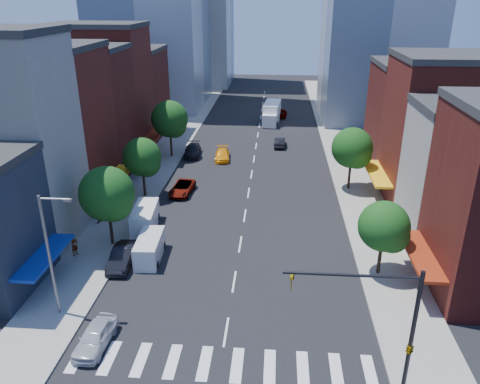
% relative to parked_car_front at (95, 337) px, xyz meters
% --- Properties ---
extents(ground, '(220.00, 220.00, 0.00)m').
position_rel_parked_car_front_xyz_m(ground, '(8.20, 2.00, -0.73)').
color(ground, black).
rests_on(ground, ground).
extents(sidewalk_left, '(5.00, 120.00, 0.15)m').
position_rel_parked_car_front_xyz_m(sidewalk_left, '(-4.30, 42.00, -0.65)').
color(sidewalk_left, gray).
rests_on(sidewalk_left, ground).
extents(sidewalk_right, '(5.00, 120.00, 0.15)m').
position_rel_parked_car_front_xyz_m(sidewalk_right, '(20.70, 42.00, -0.65)').
color(sidewalk_right, gray).
rests_on(sidewalk_right, ground).
extents(crosswalk, '(19.00, 3.00, 0.01)m').
position_rel_parked_car_front_xyz_m(crosswalk, '(8.20, -1.00, -0.72)').
color(crosswalk, silver).
rests_on(crosswalk, ground).
extents(bldg_left_2, '(12.00, 9.00, 16.00)m').
position_rel_parked_car_front_xyz_m(bldg_left_2, '(-12.80, 22.50, 7.27)').
color(bldg_left_2, maroon).
rests_on(bldg_left_2, ground).
extents(bldg_left_3, '(12.00, 8.00, 15.00)m').
position_rel_parked_car_front_xyz_m(bldg_left_3, '(-12.80, 31.00, 6.77)').
color(bldg_left_3, '#521614').
rests_on(bldg_left_3, ground).
extents(bldg_left_4, '(12.00, 9.00, 17.00)m').
position_rel_parked_car_front_xyz_m(bldg_left_4, '(-12.80, 39.50, 7.77)').
color(bldg_left_4, maroon).
rests_on(bldg_left_4, ground).
extents(bldg_left_5, '(12.00, 10.00, 13.00)m').
position_rel_parked_car_front_xyz_m(bldg_left_5, '(-12.80, 49.00, 5.77)').
color(bldg_left_5, '#521614').
rests_on(bldg_left_5, ground).
extents(bldg_right_1, '(12.00, 8.00, 12.00)m').
position_rel_parked_car_front_xyz_m(bldg_right_1, '(29.20, 17.00, 5.27)').
color(bldg_right_1, silver).
rests_on(bldg_right_1, ground).
extents(bldg_right_2, '(12.00, 10.00, 15.00)m').
position_rel_parked_car_front_xyz_m(bldg_right_2, '(29.20, 26.00, 6.77)').
color(bldg_right_2, maroon).
rests_on(bldg_right_2, ground).
extents(bldg_right_3, '(12.00, 10.00, 13.00)m').
position_rel_parked_car_front_xyz_m(bldg_right_3, '(29.20, 36.00, 5.77)').
color(bldg_right_3, '#521614').
rests_on(bldg_right_3, ground).
extents(traffic_signal, '(7.24, 2.24, 8.00)m').
position_rel_parked_car_front_xyz_m(traffic_signal, '(18.15, -2.50, 3.43)').
color(traffic_signal, black).
rests_on(traffic_signal, sidewalk_right).
extents(streetlight, '(2.25, 0.25, 9.00)m').
position_rel_parked_car_front_xyz_m(streetlight, '(-3.60, 3.00, 4.55)').
color(streetlight, slate).
rests_on(streetlight, sidewalk_left).
extents(tree_left_near, '(4.80, 4.80, 7.30)m').
position_rel_parked_car_front_xyz_m(tree_left_near, '(-3.15, 12.92, 4.14)').
color(tree_left_near, black).
rests_on(tree_left_near, sidewalk_left).
extents(tree_left_mid, '(4.20, 4.20, 6.65)m').
position_rel_parked_car_front_xyz_m(tree_left_mid, '(-3.15, 23.92, 3.80)').
color(tree_left_mid, black).
rests_on(tree_left_mid, sidewalk_left).
extents(tree_left_far, '(5.00, 5.00, 7.75)m').
position_rel_parked_car_front_xyz_m(tree_left_far, '(-3.15, 37.92, 4.48)').
color(tree_left_far, black).
rests_on(tree_left_far, sidewalk_left).
extents(tree_right_near, '(4.00, 4.00, 6.20)m').
position_rel_parked_car_front_xyz_m(tree_right_near, '(19.85, 9.92, 3.46)').
color(tree_right_near, black).
rests_on(tree_right_near, sidewalk_right).
extents(tree_right_far, '(4.60, 4.60, 7.20)m').
position_rel_parked_car_front_xyz_m(tree_right_far, '(19.85, 27.92, 4.14)').
color(tree_right_far, black).
rests_on(tree_right_far, sidewalk_right).
extents(parked_car_front, '(1.99, 4.36, 1.45)m').
position_rel_parked_car_front_xyz_m(parked_car_front, '(0.00, 0.00, 0.00)').
color(parked_car_front, silver).
rests_on(parked_car_front, ground).
extents(parked_car_second, '(1.81, 4.80, 1.57)m').
position_rel_parked_car_front_xyz_m(parked_car_second, '(-1.30, 9.78, 0.06)').
color(parked_car_second, black).
rests_on(parked_car_second, ground).
extents(parked_car_third, '(2.60, 4.97, 1.34)m').
position_rel_parked_car_front_xyz_m(parked_car_third, '(0.70, 25.22, -0.06)').
color(parked_car_third, '#999999').
rests_on(parked_car_third, ground).
extents(parked_car_rear, '(2.44, 5.28, 1.50)m').
position_rel_parked_car_front_xyz_m(parked_car_rear, '(-0.49, 38.80, 0.02)').
color(parked_car_rear, black).
rests_on(parked_car_rear, ground).
extents(cargo_van_near, '(2.14, 4.82, 2.01)m').
position_rel_parked_car_front_xyz_m(cargo_van_near, '(0.71, 10.84, 0.27)').
color(cargo_van_near, silver).
rests_on(cargo_van_near, ground).
extents(cargo_van_far, '(2.50, 5.27, 2.17)m').
position_rel_parked_car_front_xyz_m(cargo_van_far, '(-1.18, 16.38, 0.35)').
color(cargo_van_far, white).
rests_on(cargo_van_far, ground).
extents(taxi, '(2.34, 4.88, 1.37)m').
position_rel_parked_car_front_xyz_m(taxi, '(3.87, 37.47, -0.04)').
color(taxi, '#FB9F0D').
rests_on(taxi, ground).
extents(traffic_car_oncoming, '(1.68, 4.35, 1.41)m').
position_rel_parked_car_front_xyz_m(traffic_car_oncoming, '(11.72, 44.08, -0.02)').
color(traffic_car_oncoming, black).
rests_on(traffic_car_oncoming, ground).
extents(traffic_car_far, '(2.25, 4.74, 1.56)m').
position_rel_parked_car_front_xyz_m(traffic_car_far, '(12.01, 62.41, 0.06)').
color(traffic_car_far, '#999999').
rests_on(traffic_car_far, ground).
extents(box_truck, '(3.24, 8.75, 3.45)m').
position_rel_parked_car_front_xyz_m(box_truck, '(10.24, 58.27, 0.91)').
color(box_truck, white).
rests_on(box_truck, ground).
extents(pedestrian_near, '(0.68, 0.81, 1.88)m').
position_rel_parked_car_front_xyz_m(pedestrian_near, '(-5.81, 10.75, 0.36)').
color(pedestrian_near, '#999999').
rests_on(pedestrian_near, sidewalk_left).
extents(pedestrian_far, '(0.88, 1.01, 1.78)m').
position_rel_parked_car_front_xyz_m(pedestrian_far, '(-6.13, 16.99, 0.32)').
color(pedestrian_far, '#999999').
rests_on(pedestrian_far, sidewalk_left).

